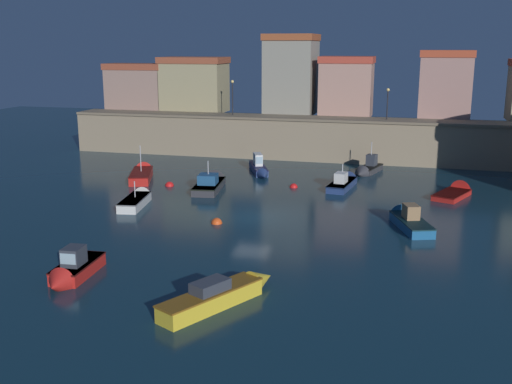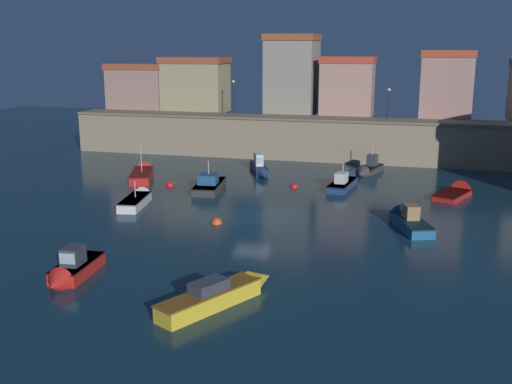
# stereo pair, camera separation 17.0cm
# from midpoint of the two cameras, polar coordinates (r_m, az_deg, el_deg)

# --- Properties ---
(ground_plane) EXTENTS (129.94, 129.94, 0.00)m
(ground_plane) POSITION_cam_midpoint_polar(r_m,az_deg,el_deg) (42.89, -0.52, -2.40)
(ground_plane) COLOR #112D3D
(quay_wall) EXTENTS (52.52, 3.87, 4.41)m
(quay_wall) POSITION_cam_midpoint_polar(r_m,az_deg,el_deg) (64.84, 5.02, 5.01)
(quay_wall) COLOR gray
(quay_wall) RESTS_ON ground
(old_town_backdrop) EXTENTS (49.40, 5.94, 8.73)m
(old_town_backdrop) POSITION_cam_midpoint_polar(r_m,az_deg,el_deg) (68.43, 5.20, 10.02)
(old_town_backdrop) COLOR gray
(old_town_backdrop) RESTS_ON ground
(quay_lamp_0) EXTENTS (0.32, 0.32, 3.70)m
(quay_lamp_0) POSITION_cam_midpoint_polar(r_m,az_deg,el_deg) (66.32, -2.27, 9.26)
(quay_lamp_0) COLOR black
(quay_lamp_0) RESTS_ON quay_wall
(quay_lamp_1) EXTENTS (0.32, 0.32, 3.13)m
(quay_lamp_1) POSITION_cam_midpoint_polar(r_m,az_deg,el_deg) (63.49, 12.05, 8.49)
(quay_lamp_1) COLOR black
(quay_lamp_1) RESTS_ON quay_wall
(moored_boat_0) EXTENTS (4.34, 6.71, 1.52)m
(moored_boat_0) POSITION_cam_midpoint_polar(r_m,az_deg,el_deg) (28.99, -3.30, -9.36)
(moored_boat_0) COLOR gold
(moored_boat_0) RESTS_ON ground
(moored_boat_1) EXTENTS (2.60, 5.02, 3.24)m
(moored_boat_1) POSITION_cam_midpoint_polar(r_m,az_deg,el_deg) (58.43, 10.20, 2.11)
(moored_boat_1) COLOR #333338
(moored_boat_1) RESTS_ON ground
(moored_boat_2) EXTENTS (3.59, 5.31, 1.72)m
(moored_boat_2) POSITION_cam_midpoint_polar(r_m,az_deg,el_deg) (51.78, 18.06, -0.01)
(moored_boat_2) COLOR red
(moored_boat_2) RESTS_ON ground
(moored_boat_3) EXTENTS (3.48, 6.17, 1.98)m
(moored_boat_3) POSITION_cam_midpoint_polar(r_m,az_deg,el_deg) (42.29, 13.72, -2.42)
(moored_boat_3) COLOR #195689
(moored_boat_3) RESTS_ON ground
(moored_boat_4) EXTENTS (1.81, 4.72, 2.01)m
(moored_boat_4) POSITION_cam_midpoint_polar(r_m,az_deg,el_deg) (33.11, -16.89, -6.99)
(moored_boat_4) COLOR red
(moored_boat_4) RESTS_ON ground
(moored_boat_5) EXTENTS (3.60, 6.62, 1.93)m
(moored_boat_5) POSITION_cam_midpoint_polar(r_m,az_deg,el_deg) (57.60, 0.23, 2.24)
(moored_boat_5) COLOR navy
(moored_boat_5) RESTS_ON ground
(moored_boat_6) EXTENTS (2.20, 6.38, 2.48)m
(moored_boat_6) POSITION_cam_midpoint_polar(r_m,az_deg,el_deg) (52.95, 8.15, 0.98)
(moored_boat_6) COLOR navy
(moored_boat_6) RESTS_ON ground
(moored_boat_8) EXTENTS (3.81, 6.81, 3.51)m
(moored_boat_8) POSITION_cam_midpoint_polar(r_m,az_deg,el_deg) (56.58, -10.60, 1.73)
(moored_boat_8) COLOR red
(moored_boat_8) RESTS_ON ground
(moored_boat_9) EXTENTS (2.32, 5.75, 2.23)m
(moored_boat_9) POSITION_cam_midpoint_polar(r_m,az_deg,el_deg) (47.38, -11.02, -0.65)
(moored_boat_9) COLOR silver
(moored_boat_9) RESTS_ON ground
(moored_boat_10) EXTENTS (2.73, 6.78, 3.09)m
(moored_boat_10) POSITION_cam_midpoint_polar(r_m,az_deg,el_deg) (51.97, -4.26, 0.90)
(moored_boat_10) COLOR #333338
(moored_boat_10) RESTS_ON ground
(mooring_buoy_0) EXTENTS (0.69, 0.69, 0.69)m
(mooring_buoy_0) POSITION_cam_midpoint_polar(r_m,az_deg,el_deg) (52.01, 3.42, 0.43)
(mooring_buoy_0) COLOR red
(mooring_buoy_0) RESTS_ON ground
(mooring_buoy_1) EXTENTS (0.75, 0.75, 0.75)m
(mooring_buoy_1) POSITION_cam_midpoint_polar(r_m,az_deg,el_deg) (53.02, -8.13, 0.57)
(mooring_buoy_1) COLOR red
(mooring_buoy_1) RESTS_ON ground
(mooring_buoy_2) EXTENTS (0.75, 0.75, 0.75)m
(mooring_buoy_2) POSITION_cam_midpoint_polar(r_m,az_deg,el_deg) (41.63, -3.79, -2.92)
(mooring_buoy_2) COLOR #EA4C19
(mooring_buoy_2) RESTS_ON ground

